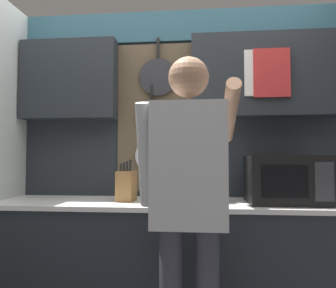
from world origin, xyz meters
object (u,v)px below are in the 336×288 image
Objects in this scene: utensil_crock at (219,189)px; person at (189,191)px; microwave at (285,179)px; knife_block at (126,186)px.

person is at bearing -108.67° from utensil_crock.
person reaches higher than utensil_crock.
person reaches higher than microwave.
microwave is 0.80m from person.
knife_block is 0.69m from person.
person is (-0.18, -0.53, 0.04)m from utensil_crock.
microwave is at bearing 40.71° from person.
knife_block is at bearing -179.96° from utensil_crock.
utensil_crock is 0.20× the size of person.
utensil_crock reaches higher than knife_block.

